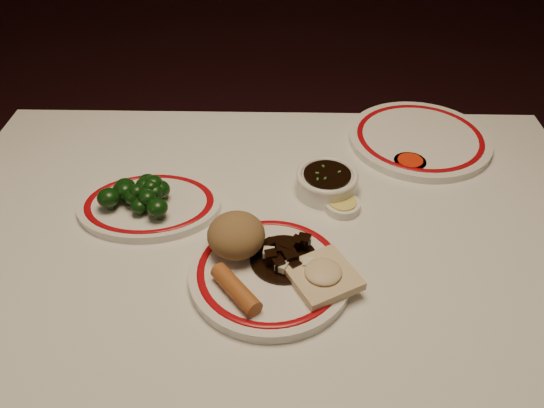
{
  "coord_description": "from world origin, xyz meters",
  "views": [
    {
      "loc": [
        0.02,
        -0.63,
        1.37
      ],
      "look_at": [
        0.0,
        0.06,
        0.8
      ],
      "focal_mm": 35.0,
      "sensor_mm": 36.0,
      "label": 1
    }
  ],
  "objects": [
    {
      "name": "broccoli_plate",
      "position": [
        -0.22,
        0.1,
        0.76
      ],
      "size": [
        0.27,
        0.23,
        0.02
      ],
      "color": "white",
      "rests_on": "dining_table"
    },
    {
      "name": "spring_roll",
      "position": [
        -0.04,
        -0.12,
        0.78
      ],
      "size": [
        0.08,
        0.09,
        0.03
      ],
      "primitive_type": "cylinder",
      "rotation": [
        1.57,
        0.0,
        0.67
      ],
      "color": "#B4622C",
      "rests_on": "main_plate"
    },
    {
      "name": "soy_bowl",
      "position": [
        0.1,
        0.16,
        0.77
      ],
      "size": [
        0.11,
        0.11,
        0.04
      ],
      "color": "white",
      "rests_on": "dining_table"
    },
    {
      "name": "stirfry_heap",
      "position": [
        0.03,
        -0.04,
        0.78
      ],
      "size": [
        0.11,
        0.11,
        0.03
      ],
      "color": "black",
      "rests_on": "main_plate"
    },
    {
      "name": "dining_table",
      "position": [
        0.0,
        0.0,
        0.66
      ],
      "size": [
        1.2,
        0.9,
        0.75
      ],
      "color": "white",
      "rests_on": "ground"
    },
    {
      "name": "rice_mound",
      "position": [
        -0.05,
        -0.02,
        0.8
      ],
      "size": [
        0.09,
        0.09,
        0.07
      ],
      "primitive_type": "ellipsoid",
      "color": "olive",
      "rests_on": "main_plate"
    },
    {
      "name": "mustard_dish",
      "position": [
        0.13,
        0.1,
        0.76
      ],
      "size": [
        0.06,
        0.06,
        0.02
      ],
      "color": "white",
      "rests_on": "dining_table"
    },
    {
      "name": "fried_wonton",
      "position": [
        0.08,
        -0.08,
        0.78
      ],
      "size": [
        0.13,
        0.13,
        0.03
      ],
      "color": "beige",
      "rests_on": "main_plate"
    },
    {
      "name": "far_plate",
      "position": [
        0.31,
        0.33,
        0.76
      ],
      "size": [
        0.31,
        0.31,
        0.02
      ],
      "color": "white",
      "rests_on": "dining_table"
    },
    {
      "name": "sweet_sour_dish",
      "position": [
        0.27,
        0.24,
        0.76
      ],
      "size": [
        0.06,
        0.06,
        0.02
      ],
      "color": "white",
      "rests_on": "dining_table"
    },
    {
      "name": "main_plate",
      "position": [
        0.0,
        -0.06,
        0.76
      ],
      "size": [
        0.29,
        0.29,
        0.02
      ],
      "color": "white",
      "rests_on": "dining_table"
    },
    {
      "name": "broccoli_pile",
      "position": [
        -0.23,
        0.1,
        0.79
      ],
      "size": [
        0.13,
        0.11,
        0.05
      ],
      "color": "#23471C",
      "rests_on": "broccoli_plate"
    }
  ]
}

